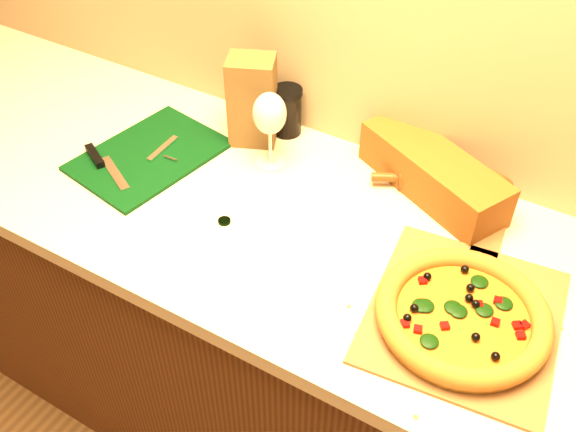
# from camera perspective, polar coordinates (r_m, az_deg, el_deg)

# --- Properties ---
(cabinet) EXTENTS (2.80, 0.65, 0.86)m
(cabinet) POSITION_cam_1_polar(r_m,az_deg,el_deg) (1.74, 3.53, -12.99)
(cabinet) COLOR #431F0E
(cabinet) RESTS_ON ground
(countertop) EXTENTS (2.84, 0.68, 0.04)m
(countertop) POSITION_cam_1_polar(r_m,az_deg,el_deg) (1.39, 4.31, -2.51)
(countertop) COLOR beige
(countertop) RESTS_ON cabinet
(pizza_peel) EXTENTS (0.38, 0.53, 0.01)m
(pizza_peel) POSITION_cam_1_polar(r_m,az_deg,el_deg) (1.28, 15.50, -8.07)
(pizza_peel) COLOR brown
(pizza_peel) RESTS_ON countertop
(pizza) EXTENTS (0.32, 0.32, 0.05)m
(pizza) POSITION_cam_1_polar(r_m,az_deg,el_deg) (1.24, 15.26, -8.49)
(pizza) COLOR #BB732E
(pizza) RESTS_ON pizza_peel
(cutting_board) EXTENTS (0.31, 0.39, 0.03)m
(cutting_board) POSITION_cam_1_polar(r_m,az_deg,el_deg) (1.62, -12.40, 5.27)
(cutting_board) COLOR #05320F
(cutting_board) RESTS_ON countertop
(bottle_cap) EXTENTS (0.03, 0.03, 0.01)m
(bottle_cap) POSITION_cam_1_polar(r_m,az_deg,el_deg) (1.41, -5.68, -0.45)
(bottle_cap) COLOR black
(bottle_cap) RESTS_ON countertop
(rolling_pin) EXTENTS (0.35, 0.20, 0.05)m
(rolling_pin) POSITION_cam_1_polar(r_m,az_deg,el_deg) (1.53, 14.64, 3.24)
(rolling_pin) COLOR #54300E
(rolling_pin) RESTS_ON countertop
(bread_bag) EXTENTS (0.39, 0.28, 0.10)m
(bread_bag) POSITION_cam_1_polar(r_m,az_deg,el_deg) (1.49, 12.74, 3.79)
(bread_bag) COLOR brown
(bread_bag) RESTS_ON countertop
(wine_glass) EXTENTS (0.08, 0.08, 0.20)m
(wine_glass) POSITION_cam_1_polar(r_m,az_deg,el_deg) (1.49, -1.65, 8.91)
(wine_glass) COLOR silver
(wine_glass) RESTS_ON countertop
(paper_bag) EXTENTS (0.14, 0.13, 0.23)m
(paper_bag) POSITION_cam_1_polar(r_m,az_deg,el_deg) (1.59, -3.20, 10.20)
(paper_bag) COLOR brown
(paper_bag) RESTS_ON countertop
(dark_jar) EXTENTS (0.08, 0.08, 0.13)m
(dark_jar) POSITION_cam_1_polar(r_m,az_deg,el_deg) (1.64, -0.09, 9.33)
(dark_jar) COLOR black
(dark_jar) RESTS_ON countertop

